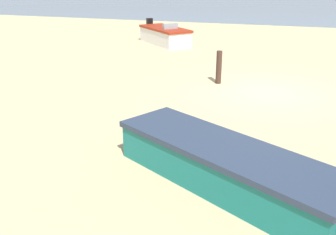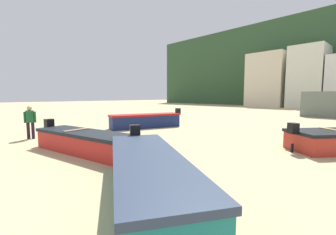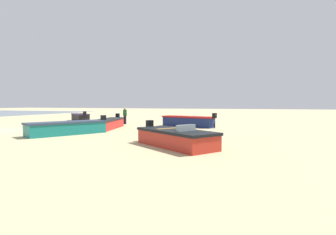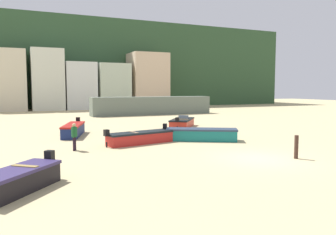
% 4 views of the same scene
% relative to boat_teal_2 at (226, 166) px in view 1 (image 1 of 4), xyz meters
% --- Properties ---
extents(ground_plane, '(160.00, 160.00, 0.00)m').
position_rel_boat_teal_2_xyz_m(ground_plane, '(-0.29, -6.62, -0.43)').
color(ground_plane, tan).
extents(tidal_water, '(80.00, 36.00, 0.06)m').
position_rel_boat_teal_2_xyz_m(tidal_water, '(-0.29, -42.62, -0.40)').
color(tidal_water, slate).
rests_on(tidal_water, ground).
extents(boat_teal_2, '(4.98, 3.66, 1.16)m').
position_rel_boat_teal_2_xyz_m(boat_teal_2, '(0.00, 0.00, 0.00)').
color(boat_teal_2, '#16726F').
rests_on(boat_teal_2, ground).
extents(boat_white_5, '(3.70, 3.62, 1.26)m').
position_rel_boat_teal_2_xyz_m(boat_white_5, '(5.97, -14.58, 0.05)').
color(boat_white_5, silver).
rests_on(boat_white_5, ground).
extents(mooring_post_near_water, '(0.21, 0.21, 1.22)m').
position_rel_boat_teal_2_xyz_m(mooring_post_near_water, '(1.51, -7.30, 0.18)').
color(mooring_post_near_water, '#402A22').
rests_on(mooring_post_near_water, ground).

